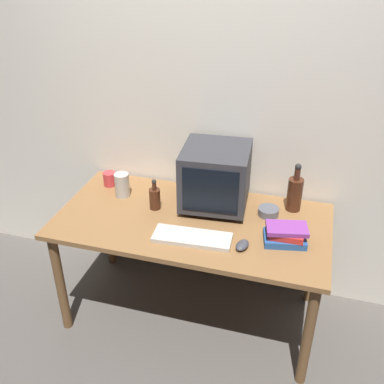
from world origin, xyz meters
name	(u,v)px	position (x,y,z in m)	size (l,w,h in m)	color
ground_plane	(192,311)	(0.00, 0.00, 0.00)	(6.00, 6.00, 0.00)	#56514C
back_wall	(213,106)	(0.00, 0.45, 1.25)	(4.00, 0.08, 2.50)	silver
desk	(192,231)	(0.00, 0.00, 0.64)	(1.56, 0.78, 0.73)	olive
crt_monitor	(215,177)	(0.09, 0.19, 0.92)	(0.41, 0.41, 0.37)	#333338
keyboard	(192,238)	(0.05, -0.19, 0.74)	(0.42, 0.15, 0.02)	beige
computer_mouse	(242,245)	(0.33, -0.19, 0.75)	(0.06, 0.10, 0.04)	#3F3F47
bottle_tall	(295,193)	(0.54, 0.27, 0.84)	(0.09, 0.09, 0.30)	#472314
bottle_short	(155,198)	(-0.24, 0.05, 0.80)	(0.07, 0.07, 0.19)	#472314
book_stack	(286,235)	(0.53, -0.07, 0.77)	(0.25, 0.19, 0.10)	#28569E
mug	(110,179)	(-0.62, 0.24, 0.77)	(0.12, 0.08, 0.09)	#CC383D
cd_spindle	(268,211)	(0.41, 0.17, 0.75)	(0.12, 0.12, 0.04)	#595B66
metal_canister	(122,185)	(-0.49, 0.14, 0.80)	(0.09, 0.09, 0.15)	#B7B2A8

